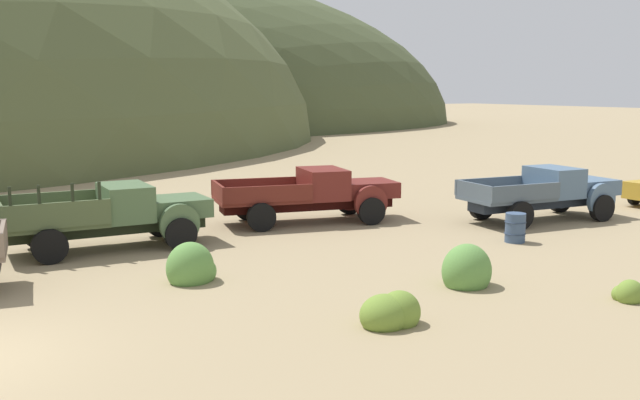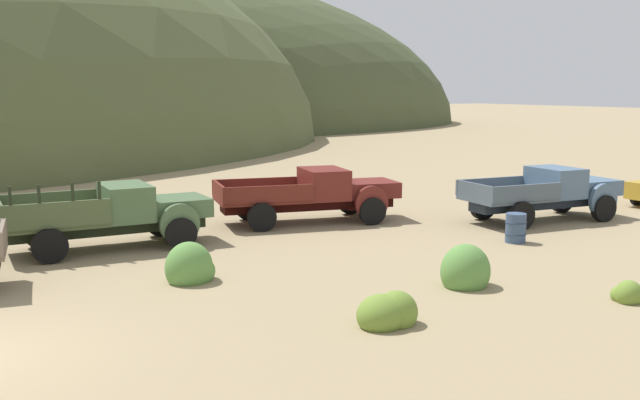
% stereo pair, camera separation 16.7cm
% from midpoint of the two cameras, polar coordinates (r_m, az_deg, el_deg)
% --- Properties ---
extents(hill_distant, '(96.76, 50.54, 38.07)m').
position_cam_midpoint_polar(hill_distant, '(87.38, -17.06, 5.43)').
color(hill_distant, '#424C2D').
rests_on(hill_distant, ground).
extents(truck_weathered_green, '(6.04, 2.71, 2.16)m').
position_cam_midpoint_polar(truck_weathered_green, '(22.10, -15.18, -1.09)').
color(truck_weathered_green, '#232B1B').
rests_on(truck_weathered_green, ground).
extents(truck_oxblood, '(6.70, 3.56, 1.89)m').
position_cam_midpoint_polar(truck_oxblood, '(25.44, 0.31, 0.50)').
color(truck_oxblood, black).
rests_on(truck_oxblood, ground).
extents(truck_chalk_blue, '(6.17, 2.86, 1.89)m').
position_cam_midpoint_polar(truck_chalk_blue, '(27.16, 18.16, 0.57)').
color(truck_chalk_blue, '#262D39').
rests_on(truck_chalk_blue, ground).
extents(oil_drum_spare, '(0.66, 0.66, 0.91)m').
position_cam_midpoint_polar(oil_drum_spare, '(22.90, 15.46, -2.15)').
color(oil_drum_spare, '#384C6B').
rests_on(oil_drum_spare, ground).
extents(bush_lone_scrub, '(0.64, 0.71, 0.64)m').
position_cam_midpoint_polar(bush_lone_scrub, '(17.56, 23.40, -6.90)').
color(bush_lone_scrub, olive).
rests_on(bush_lone_scrub, ground).
extents(bush_near_barrel, '(1.27, 1.07, 1.28)m').
position_cam_midpoint_polar(bush_near_barrel, '(18.00, -9.96, -5.41)').
color(bush_near_barrel, '#5B8E42').
rests_on(bush_near_barrel, ground).
extents(bush_back_edge, '(1.25, 1.12, 1.33)m').
position_cam_midpoint_polar(bush_back_edge, '(17.64, 11.65, -5.69)').
color(bush_back_edge, '#5B8E42').
rests_on(bush_back_edge, ground).
extents(bush_front_left, '(0.88, 0.79, 0.64)m').
position_cam_midpoint_polar(bush_front_left, '(25.97, -22.22, -1.86)').
color(bush_front_left, '#4C8438').
rests_on(bush_front_left, ground).
extents(bush_between_trucks, '(1.30, 0.92, 0.89)m').
position_cam_midpoint_polar(bush_between_trucks, '(14.63, 5.74, -8.98)').
color(bush_between_trucks, olive).
rests_on(bush_between_trucks, ground).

